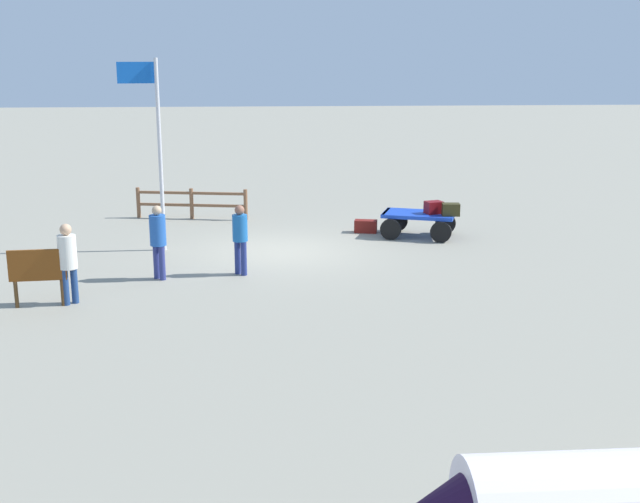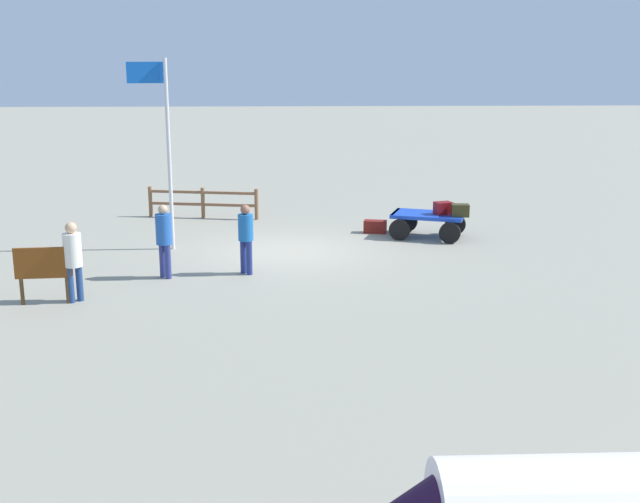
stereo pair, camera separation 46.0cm
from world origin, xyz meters
TOP-DOWN VIEW (x-y plane):
  - ground_plane at (0.00, 0.00)m, footprint 120.00×120.00m
  - luggage_cart at (-3.89, -1.55)m, footprint 2.29×1.87m
  - suitcase_tan at (-4.30, -1.42)m, footprint 0.54×0.47m
  - suitcase_maroon at (-4.70, -1.08)m, footprint 0.50×0.37m
  - suitcase_grey at (-2.49, -2.17)m, footprint 0.70×0.45m
  - worker_lead at (2.85, 2.40)m, footprint 0.52×0.52m
  - worker_trailing at (4.45, 4.17)m, footprint 0.53×0.53m
  - worker_supervisor at (1.01, 2.13)m, footprint 0.49×0.49m
  - flagpole at (3.19, -0.43)m, footprint 1.01×0.18m
  - signboard at (5.04, 4.30)m, footprint 1.14×0.15m
  - wooden_fence at (2.69, -4.53)m, footprint 3.50×0.74m

SIDE VIEW (x-z plane):
  - ground_plane at x=0.00m, z-range 0.00..0.00m
  - suitcase_grey at x=-2.49m, z-range 0.00..0.36m
  - luggage_cart at x=-3.89m, z-range 0.15..0.84m
  - wooden_fence at x=2.69m, z-range 0.07..1.03m
  - signboard at x=5.04m, z-range 0.19..1.39m
  - suitcase_maroon at x=-4.70m, z-range 0.68..1.02m
  - suitcase_tan at x=-4.30m, z-range 0.68..1.03m
  - worker_supervisor at x=1.01m, z-range 0.14..1.79m
  - worker_trailing at x=4.45m, z-range 0.15..1.84m
  - worker_lead at x=2.85m, z-range 0.15..1.87m
  - flagpole at x=3.19m, z-range 0.48..5.41m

